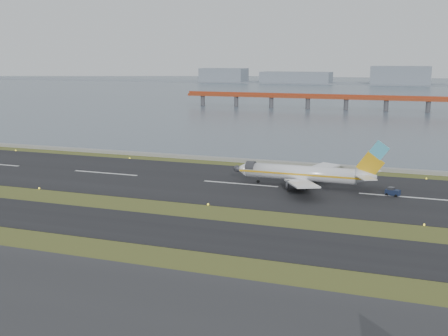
{
  "coord_description": "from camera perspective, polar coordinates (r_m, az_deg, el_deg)",
  "views": [
    {
      "loc": [
        44.3,
        -103.76,
        31.98
      ],
      "look_at": [
        -1.56,
        22.0,
        5.62
      ],
      "focal_mm": 45.0,
      "sensor_mm": 36.0,
      "label": 1
    }
  ],
  "objects": [
    {
      "name": "taxiway_strip",
      "position": [
        106.78,
        -5.51,
        -6.31
      ],
      "size": [
        1000.0,
        18.0,
        0.1
      ],
      "primitive_type": "cube",
      "color": "black",
      "rests_on": "ground"
    },
    {
      "name": "apron_strip",
      "position": [
        73.21,
        -20.68,
        -15.48
      ],
      "size": [
        1000.0,
        50.0,
        0.1
      ],
      "primitive_type": "cube",
      "color": "#29292B",
      "rests_on": "ground"
    },
    {
      "name": "bay_water",
      "position": [
        566.4,
        15.65,
        7.49
      ],
      "size": [
        1400.0,
        800.0,
        1.3
      ],
      "primitive_type": "cube",
      "color": "#445561",
      "rests_on": "ground"
    },
    {
      "name": "seawall",
      "position": [
        172.54,
        4.81,
        0.59
      ],
      "size": [
        1000.0,
        2.5,
        1.0
      ],
      "primitive_type": "cube",
      "color": "gray",
      "rests_on": "ground"
    },
    {
      "name": "airliner",
      "position": [
        142.0,
        8.35,
        -0.57
      ],
      "size": [
        38.52,
        32.89,
        12.8
      ],
      "color": "white",
      "rests_on": "ground"
    },
    {
      "name": "ground",
      "position": [
        117.27,
        -2.98,
        -4.7
      ],
      "size": [
        1000.0,
        1000.0,
        0.0
      ],
      "primitive_type": "plane",
      "color": "#3A4C1B",
      "rests_on": "ground"
    },
    {
      "name": "runway_strip",
      "position": [
        144.48,
        1.67,
        -1.63
      ],
      "size": [
        1000.0,
        45.0,
        0.1
      ],
      "primitive_type": "cube",
      "color": "black",
      "rests_on": "ground"
    },
    {
      "name": "pushback_tug",
      "position": [
        137.83,
        16.74,
        -2.33
      ],
      "size": [
        3.63,
        2.68,
        2.08
      ],
      "rotation": [
        0.0,
        0.0,
        -0.29
      ],
      "color": "#16203C",
      "rests_on": "ground"
    },
    {
      "name": "far_shoreline",
      "position": [
        724.88,
        17.8,
        8.57
      ],
      "size": [
        1400.0,
        80.0,
        60.5
      ],
      "color": "gray",
      "rests_on": "ground"
    },
    {
      "name": "red_pier",
      "position": [
        355.45,
        16.18,
        6.72
      ],
      "size": [
        260.0,
        5.0,
        10.2
      ],
      "color": "#9F3A1B",
      "rests_on": "ground"
    }
  ]
}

